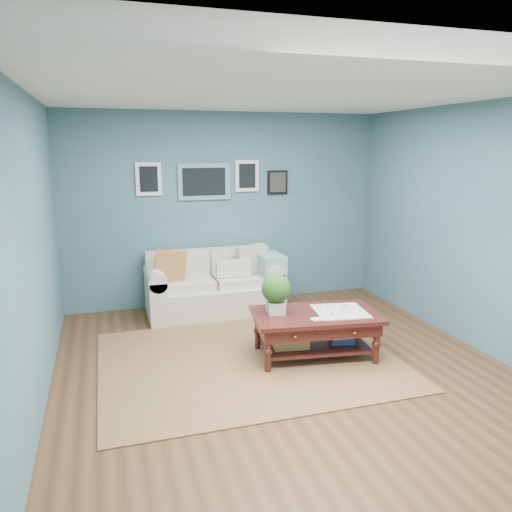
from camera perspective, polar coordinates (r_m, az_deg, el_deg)
name	(u,v)px	position (r m, az deg, el deg)	size (l,w,h in m)	color
room_shell	(285,238)	(4.82, 3.32, 2.07)	(5.00, 5.02, 2.70)	brown
area_rug	(249,360)	(5.41, -0.84, -11.80)	(3.07, 2.45, 0.01)	brown
loveseat	(218,285)	(6.82, -4.31, -3.33)	(1.82, 0.82, 0.93)	beige
coffee_table	(309,321)	(5.38, 6.04, -7.36)	(1.41, 0.94, 0.92)	black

